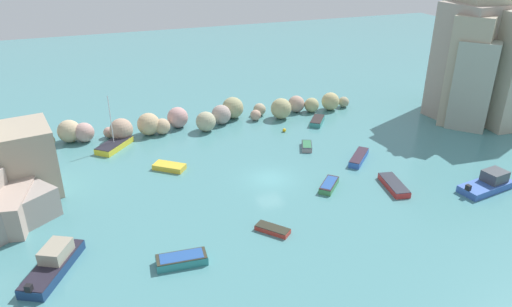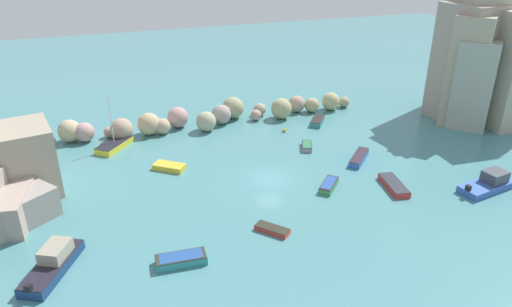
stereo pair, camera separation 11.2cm
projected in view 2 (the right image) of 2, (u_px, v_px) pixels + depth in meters
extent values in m
plane|color=teal|center=(270.00, 179.00, 46.24)|extent=(160.00, 160.00, 0.00)
cube|color=tan|center=(4.00, 201.00, 39.70)|extent=(6.08, 8.92, 2.82)
cube|color=#9F938B|center=(4.00, 209.00, 38.85)|extent=(8.71, 8.43, 2.63)
cube|color=tan|center=(6.00, 164.00, 42.10)|extent=(9.02, 7.01, 6.41)
cube|color=#9DA395|center=(474.00, 84.00, 56.83)|extent=(6.77, 6.70, 10.63)
cube|color=tan|center=(470.00, 69.00, 57.94)|extent=(8.70, 8.12, 13.35)
cube|color=#ACA592|center=(506.00, 68.00, 57.33)|extent=(6.29, 8.68, 13.89)
cube|color=#A8A78E|center=(467.00, 52.00, 59.36)|extent=(6.20, 8.49, 16.28)
cube|color=#A49285|center=(469.00, 63.00, 58.48)|extent=(7.50, 7.01, 14.34)
cube|color=#A3A88A|center=(461.00, 75.00, 63.02)|extent=(7.30, 7.79, 9.10)
sphere|color=tan|center=(49.00, 141.00, 52.86)|extent=(1.40, 1.40, 1.40)
sphere|color=tan|center=(69.00, 131.00, 53.89)|extent=(2.61, 2.61, 2.61)
sphere|color=tan|center=(84.00, 132.00, 54.02)|extent=(2.25, 2.25, 2.25)
sphere|color=tan|center=(109.00, 132.00, 55.24)|extent=(1.30, 1.30, 1.30)
sphere|color=tan|center=(122.00, 130.00, 54.25)|extent=(2.64, 2.64, 2.64)
sphere|color=tan|center=(149.00, 124.00, 55.76)|extent=(2.66, 2.66, 2.66)
sphere|color=tan|center=(162.00, 126.00, 56.10)|extent=(1.91, 1.91, 1.91)
sphere|color=tan|center=(178.00, 117.00, 57.89)|extent=(2.55, 2.55, 2.55)
sphere|color=#ABA787|center=(206.00, 121.00, 56.83)|extent=(2.41, 2.41, 2.41)
sphere|color=#A6938A|center=(221.00, 114.00, 58.96)|extent=(2.43, 2.43, 2.43)
sphere|color=tan|center=(233.00, 108.00, 60.71)|extent=(2.76, 2.76, 2.76)
sphere|color=tan|center=(256.00, 115.00, 60.22)|extent=(1.38, 1.38, 1.38)
sphere|color=tan|center=(260.00, 109.00, 61.77)|extent=(1.63, 1.63, 1.63)
sphere|color=tan|center=(281.00, 109.00, 60.55)|extent=(2.67, 2.67, 2.67)
sphere|color=tan|center=(297.00, 104.00, 62.85)|extent=(2.21, 2.21, 2.21)
sphere|color=tan|center=(312.00, 105.00, 62.84)|extent=(1.95, 1.95, 1.95)
sphere|color=tan|center=(331.00, 101.00, 63.53)|extent=(2.39, 2.39, 2.39)
sphere|color=tan|center=(344.00, 102.00, 64.69)|extent=(1.45, 1.45, 1.45)
sphere|color=gold|center=(284.00, 130.00, 56.92)|extent=(0.44, 0.44, 0.44)
cube|color=red|center=(394.00, 185.00, 44.53)|extent=(2.22, 4.41, 0.53)
cube|color=#272B36|center=(394.00, 183.00, 44.40)|extent=(2.18, 4.32, 0.06)
cube|color=gold|center=(169.00, 167.00, 48.03)|extent=(3.40, 3.12, 0.55)
cube|color=gray|center=(307.00, 146.00, 52.62)|extent=(1.99, 2.70, 0.46)
cube|color=#262D36|center=(307.00, 144.00, 52.50)|extent=(1.95, 2.65, 0.06)
cube|color=#2D7047|center=(307.00, 144.00, 52.50)|extent=(1.69, 2.30, 0.08)
cube|color=yellow|center=(115.00, 145.00, 52.70)|extent=(4.49, 4.79, 0.66)
cube|color=#20202A|center=(114.00, 142.00, 52.54)|extent=(4.40, 4.69, 0.06)
cylinder|color=silver|center=(111.00, 120.00, 51.39)|extent=(0.10, 0.10, 5.45)
cube|color=#3360BB|center=(359.00, 158.00, 49.81)|extent=(3.86, 3.84, 0.61)
cube|color=#2F212E|center=(359.00, 155.00, 49.66)|extent=(3.78, 3.76, 0.06)
cube|color=#41894F|center=(329.00, 186.00, 44.52)|extent=(2.98, 3.04, 0.52)
cube|color=#2E2023|center=(329.00, 183.00, 44.39)|extent=(2.92, 2.98, 0.06)
cube|color=#234C93|center=(329.00, 183.00, 44.39)|extent=(2.54, 2.58, 0.08)
cube|color=#365CB1|center=(486.00, 187.00, 44.16)|extent=(5.71, 2.96, 0.67)
cube|color=#3F444C|center=(495.00, 176.00, 44.23)|extent=(2.29, 1.98, 1.04)
cube|color=black|center=(468.00, 188.00, 42.79)|extent=(0.42, 0.49, 0.50)
cube|color=teal|center=(317.00, 121.00, 59.37)|extent=(3.07, 3.44, 0.61)
cube|color=#282222|center=(318.00, 119.00, 59.22)|extent=(3.01, 3.37, 0.06)
cube|color=#BF352A|center=(272.00, 230.00, 38.09)|extent=(2.62, 2.82, 0.38)
cube|color=#2B2B1F|center=(272.00, 227.00, 37.99)|extent=(2.57, 2.76, 0.06)
cube|color=navy|center=(53.00, 267.00, 33.55)|extent=(4.51, 6.19, 0.73)
cube|color=#24202C|center=(52.00, 263.00, 33.38)|extent=(4.42, 6.06, 0.06)
cube|color=#9E937F|center=(56.00, 251.00, 33.83)|extent=(2.52, 2.83, 1.01)
cube|color=black|center=(28.00, 288.00, 30.75)|extent=(0.56, 0.52, 0.50)
cube|color=teal|center=(181.00, 260.00, 34.39)|extent=(3.80, 1.72, 0.63)
cube|color=#323124|center=(181.00, 256.00, 34.24)|extent=(3.72, 1.69, 0.06)
cube|color=#234C93|center=(181.00, 256.00, 34.23)|extent=(3.23, 1.46, 0.08)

